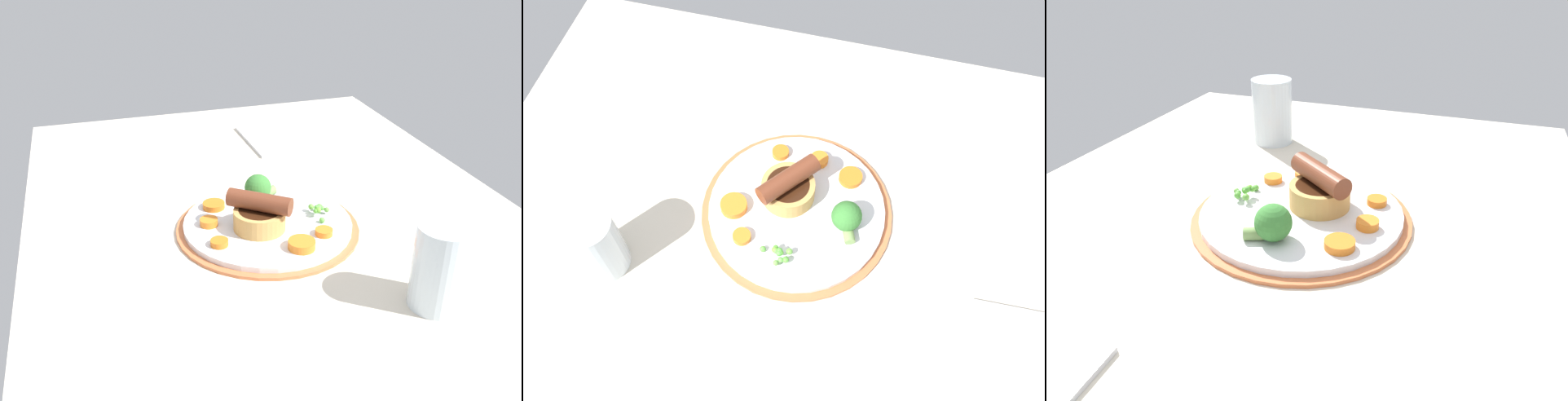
{
  "view_description": "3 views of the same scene",
  "coord_description": "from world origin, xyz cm",
  "views": [
    {
      "loc": [
        80.31,
        -27.36,
        49.01
      ],
      "look_at": [
        3.22,
        -3.5,
        7.32
      ],
      "focal_mm": 40.0,
      "sensor_mm": 36.0,
      "label": 1
    },
    {
      "loc": [
        -4.03,
        39.03,
        79.78
      ],
      "look_at": [
        6.76,
        -2.85,
        5.9
      ],
      "focal_mm": 40.0,
      "sensor_mm": 36.0,
      "label": 2
    },
    {
      "loc": [
        -44.59,
        -21.12,
        34.36
      ],
      "look_at": [
        5.35,
        -3.46,
        5.62
      ],
      "focal_mm": 32.0,
      "sensor_mm": 36.0,
      "label": 3
    }
  ],
  "objects": [
    {
      "name": "carrot_slice_0",
      "position": [
        -1.94,
        -9.95,
        4.89
      ],
      "size": [
        5.05,
        5.05,
        0.97
      ],
      "primitive_type": "cylinder",
      "rotation": [
        0.0,
        0.0,
        2.25
      ],
      "color": "orange",
      "rests_on": "dinner_plate"
    },
    {
      "name": "dining_table",
      "position": [
        0.0,
        0.0,
        1.5
      ],
      "size": [
        110.0,
        80.0,
        3.0
      ],
      "primitive_type": "cube",
      "color": "beige",
      "rests_on": "ground"
    },
    {
      "name": "carrot_slice_3",
      "position": [
        13.9,
        -0.63,
        5.03
      ],
      "size": [
        5.56,
        5.56,
        1.25
      ],
      "primitive_type": "cylinder",
      "rotation": [
        0.0,
        0.0,
        2.17
      ],
      "color": "orange",
      "rests_on": "dinner_plate"
    },
    {
      "name": "pea_pile",
      "position": [
        5.45,
        5.42,
        5.43
      ],
      "size": [
        4.75,
        3.01,
        1.81
      ],
      "color": "#65B54C",
      "rests_on": "dinner_plate"
    },
    {
      "name": "drinking_glass",
      "position": [
        29.49,
        11.71,
        8.74
      ],
      "size": [
        7.09,
        7.09,
        11.49
      ],
      "primitive_type": "cylinder",
      "color": "silver",
      "rests_on": "dining_table"
    },
    {
      "name": "carrot_slice_5",
      "position": [
        9.62,
        -11.79,
        4.85
      ],
      "size": [
        2.65,
        2.65,
        0.9
      ],
      "primitive_type": "cylinder",
      "rotation": [
        0.0,
        0.0,
        4.72
      ],
      "color": "orange",
      "rests_on": "dinner_plate"
    },
    {
      "name": "broccoli_floret_near",
      "position": [
        -2.79,
        -2.03,
        6.55
      ],
      "size": [
        4.46,
        5.94,
        4.46
      ],
      "rotation": [
        0.0,
        0.0,
        5.07
      ],
      "color": "#387A33",
      "rests_on": "dinner_plate"
    },
    {
      "name": "dinner_plate",
      "position": [
        4.81,
        -2.88,
        3.57
      ],
      "size": [
        28.68,
        28.68,
        1.4
      ],
      "color": "#CC6B3D",
      "rests_on": "dining_table"
    },
    {
      "name": "carrot_slice_1",
      "position": [
        11.31,
        3.91,
        4.87
      ],
      "size": [
        3.05,
        3.05,
        0.93
      ],
      "primitive_type": "cylinder",
      "rotation": [
        0.0,
        0.0,
        6.12
      ],
      "color": "orange",
      "rests_on": "dinner_plate"
    },
    {
      "name": "fork",
      "position": [
        -31.17,
        5.0,
        3.3
      ],
      "size": [
        18.05,
        2.37,
        0.6
      ],
      "primitive_type": "cube",
      "rotation": [
        0.0,
        0.0,
        0.04
      ],
      "color": "silver",
      "rests_on": "dining_table"
    },
    {
      "name": "carrot_slice_2",
      "position": [
        3.39,
        -11.95,
        4.94
      ],
      "size": [
        3.88,
        3.88,
        1.08
      ],
      "primitive_type": "cylinder",
      "rotation": [
        0.0,
        0.0,
        0.6
      ],
      "color": "orange",
      "rests_on": "dinner_plate"
    },
    {
      "name": "sausage_pudding",
      "position": [
        6.61,
        -4.76,
        6.84
      ],
      "size": [
        8.36,
        9.54,
        5.97
      ],
      "rotation": [
        0.0,
        0.0,
        0.9
      ],
      "color": "tan",
      "rests_on": "dinner_plate"
    }
  ]
}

